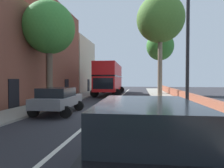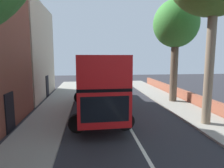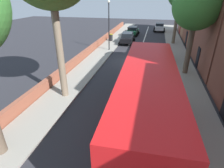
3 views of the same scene
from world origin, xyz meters
name	(u,v)px [view 2 (image 2 of 3)]	position (x,y,z in m)	size (l,w,h in m)	color
double_decker_bus	(97,80)	(-1.70, 12.48, 2.35)	(3.78, 10.16, 4.06)	red
street_tree_right_3	(176,25)	(5.09, 15.18, 6.62)	(3.80, 3.80, 8.63)	brown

